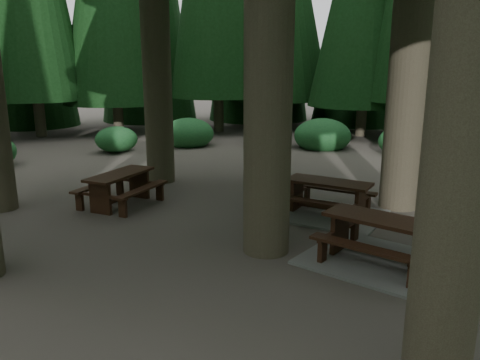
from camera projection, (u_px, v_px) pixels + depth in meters
The scene contains 6 objects.
ground at pixel (223, 246), 8.82m from camera, with size 80.00×80.00×0.00m, color #554E45.
picnic_table_a at pixel (380, 248), 7.99m from camera, with size 2.74×2.39×0.83m.
picnic_table_b at pixel (120, 184), 11.26m from camera, with size 1.64×1.97×0.80m.
picnic_table_c at pixel (327, 204), 10.54m from camera, with size 2.45×2.05×0.81m.
picnic_table_d at pixel (467, 171), 12.45m from camera, with size 2.54×2.52×0.86m.
shrub_ring at pixel (274, 220), 9.03m from camera, with size 23.86×24.64×1.49m.
Camera 1 is at (4.26, -7.09, 3.32)m, focal length 35.00 mm.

